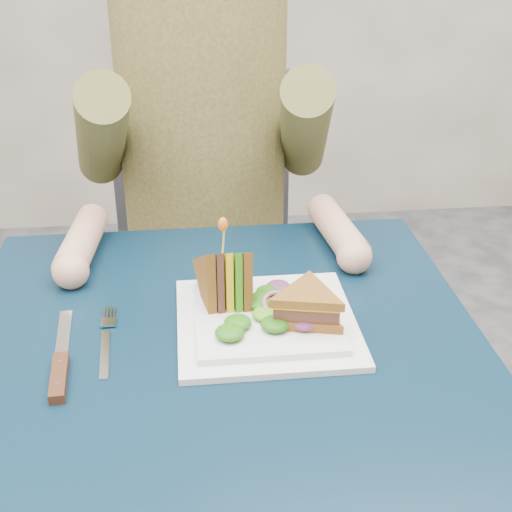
{
  "coord_description": "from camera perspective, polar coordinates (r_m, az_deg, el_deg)",
  "views": [
    {
      "loc": [
        -0.04,
        -0.85,
        1.31
      ],
      "look_at": [
        0.06,
        0.08,
        0.82
      ],
      "focal_mm": 50.0,
      "sensor_mm": 36.0,
      "label": 1
    }
  ],
  "objects": [
    {
      "name": "table",
      "position": [
        1.07,
        -2.57,
        -10.17
      ],
      "size": [
        0.75,
        0.75,
        0.73
      ],
      "color": "black",
      "rests_on": "ground"
    },
    {
      "name": "chair",
      "position": [
        1.7,
        -4.04,
        0.72
      ],
      "size": [
        0.42,
        0.4,
        0.93
      ],
      "color": "#47474C",
      "rests_on": "ground"
    },
    {
      "name": "sandwich_upright",
      "position": [
        1.06,
        -2.56,
        -1.98
      ],
      "size": [
        0.09,
        0.15,
        0.15
      ],
      "color": "brown",
      "rests_on": "plate"
    },
    {
      "name": "knife",
      "position": [
        0.99,
        -15.41,
        -8.7
      ],
      "size": [
        0.03,
        0.22,
        0.02
      ],
      "color": "silver",
      "rests_on": "table"
    },
    {
      "name": "lettuce_spill",
      "position": [
        1.05,
        1.06,
        -3.89
      ],
      "size": [
        0.15,
        0.13,
        0.02
      ],
      "primitive_type": null,
      "color": "#337A14",
      "rests_on": "plate"
    },
    {
      "name": "toothpick",
      "position": [
        1.03,
        -2.63,
        1.12
      ],
      "size": [
        0.01,
        0.01,
        0.06
      ],
      "primitive_type": "cylinder",
      "rotation": [
        0.14,
        0.07,
        0.0
      ],
      "color": "tan",
      "rests_on": "sandwich_upright"
    },
    {
      "name": "onion_ring",
      "position": [
        1.04,
        1.64,
        -3.76
      ],
      "size": [
        0.04,
        0.04,
        0.02
      ],
      "primitive_type": "torus",
      "rotation": [
        0.44,
        0.0,
        0.0
      ],
      "color": "#9E4C7A",
      "rests_on": "plate"
    },
    {
      "name": "fork",
      "position": [
        1.03,
        -11.9,
        -6.77
      ],
      "size": [
        0.02,
        0.18,
        0.01
      ],
      "color": "silver",
      "rests_on": "table"
    },
    {
      "name": "diner",
      "position": [
        1.46,
        -4.32,
        11.92
      ],
      "size": [
        0.54,
        0.59,
        0.74
      ],
      "color": "brown",
      "rests_on": "chair"
    },
    {
      "name": "toothpick_frill",
      "position": [
        1.02,
        -2.67,
        2.53
      ],
      "size": [
        0.01,
        0.01,
        0.02
      ],
      "primitive_type": "ellipsoid",
      "color": "orange",
      "rests_on": "sandwich_upright"
    },
    {
      "name": "plate",
      "position": [
        1.05,
        0.84,
        -5.17
      ],
      "size": [
        0.26,
        0.26,
        0.02
      ],
      "color": "white",
      "rests_on": "table"
    },
    {
      "name": "sandwich_flat",
      "position": [
        1.01,
        4.12,
        -4.02
      ],
      "size": [
        0.15,
        0.15,
        0.05
      ],
      "color": "brown",
      "rests_on": "plate"
    }
  ]
}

